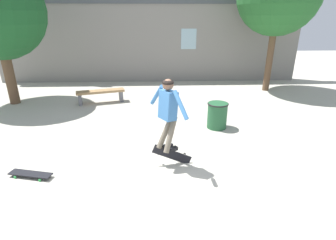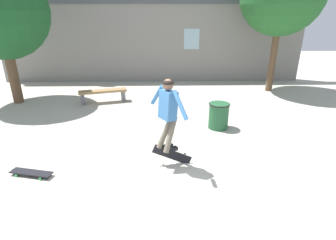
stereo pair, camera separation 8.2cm
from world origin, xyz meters
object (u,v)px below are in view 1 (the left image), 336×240
park_bench (101,94)px  skater (168,109)px  trash_bin (217,115)px  skateboard_resting (30,174)px  skateboard_flipping (172,155)px

park_bench → skater: 5.04m
skater → trash_bin: bearing=20.9°
trash_bin → skateboard_resting: (-4.15, -2.28, -0.31)m
trash_bin → skater: bearing=-126.2°
park_bench → skater: bearing=-78.9°
skateboard_flipping → trash_bin: bearing=50.5°
park_bench → skateboard_flipping: 4.92m
skateboard_flipping → park_bench: bearing=114.4°
skater → skateboard_resting: (-2.70, -0.30, -1.19)m
park_bench → trash_bin: size_ratio=2.37×
skater → skateboard_flipping: (0.09, 0.09, -1.05)m
trash_bin → skateboard_flipping: trash_bin is taller
park_bench → skateboard_flipping: skateboard_flipping is taller
skater → skateboard_flipping: bearing=12.5°
park_bench → skateboard_flipping: bearing=-77.5°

